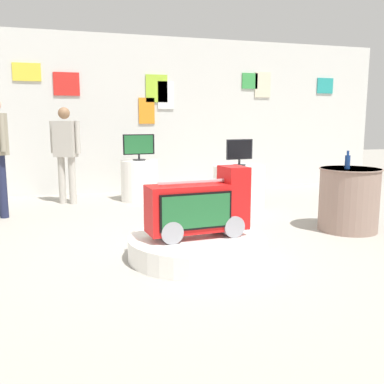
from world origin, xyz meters
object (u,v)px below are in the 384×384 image
display_pedestal_center_rear (140,181)px  bottle_on_side_table (347,162)px  tv_on_center_rear (139,146)px  main_display_pedestal (197,247)px  novelty_firetruck_tv (200,209)px  tv_on_left_rear (240,151)px  side_table_round (349,199)px  display_pedestal_left_rear (239,189)px  shopper_browsing_rear (66,148)px

display_pedestal_center_rear → bottle_on_side_table: bottle_on_side_table is taller
tv_on_center_rear → display_pedestal_center_rear: bearing=80.8°
main_display_pedestal → novelty_firetruck_tv: 0.41m
bottle_on_side_table → tv_on_left_rear: bearing=117.4°
tv_on_left_rear → display_pedestal_center_rear: size_ratio=0.62×
side_table_round → tv_on_left_rear: bearing=120.9°
novelty_firetruck_tv → tv_on_left_rear: tv_on_left_rear is taller
novelty_firetruck_tv → side_table_round: 2.27m
display_pedestal_left_rear → tv_on_center_rear: bearing=135.0°
novelty_firetruck_tv → tv_on_left_rear: bearing=58.2°
display_pedestal_left_rear → side_table_round: (0.91, -1.53, 0.05)m
novelty_firetruck_tv → display_pedestal_center_rear: 3.47m
display_pedestal_center_rear → main_display_pedestal: bearing=-88.9°
main_display_pedestal → tv_on_left_rear: 2.59m
display_pedestal_left_rear → display_pedestal_center_rear: (-1.38, 1.38, 0.00)m
novelty_firetruck_tv → tv_on_center_rear: (-0.09, 3.46, 0.47)m
display_pedestal_center_rear → tv_on_left_rear: bearing=-45.2°
novelty_firetruck_tv → shopper_browsing_rear: (-1.35, 3.51, 0.45)m
novelty_firetruck_tv → display_pedestal_center_rear: novelty_firetruck_tv is taller
display_pedestal_center_rear → side_table_round: (2.29, -2.91, 0.05)m
bottle_on_side_table → tv_on_center_rear: bearing=126.5°
tv_on_left_rear → shopper_browsing_rear: size_ratio=0.28×
display_pedestal_left_rear → novelty_firetruck_tv: bearing=-121.7°
tv_on_center_rear → bottle_on_side_table: tv_on_center_rear is taller
main_display_pedestal → tv_on_center_rear: 3.56m
shopper_browsing_rear → side_table_round: bearing=-39.8°
tv_on_center_rear → main_display_pedestal: bearing=-88.9°
tv_on_left_rear → tv_on_center_rear: (-1.38, 1.38, 0.03)m
bottle_on_side_table → novelty_firetruck_tv: bearing=-166.8°
novelty_firetruck_tv → tv_on_center_rear: size_ratio=1.87×
tv_on_left_rear → tv_on_center_rear: tv_on_center_rear is taller
novelty_firetruck_tv → display_pedestal_left_rear: novelty_firetruck_tv is taller
tv_on_left_rear → display_pedestal_center_rear: bearing=134.8°
novelty_firetruck_tv → side_table_round: bearing=14.0°
display_pedestal_left_rear → bottle_on_side_table: bearing=-62.7°
shopper_browsing_rear → display_pedestal_left_rear: bearing=-28.4°
novelty_firetruck_tv → display_pedestal_center_rear: size_ratio=1.47×
display_pedestal_left_rear → bottle_on_side_table: (0.82, -1.59, 0.55)m
main_display_pedestal → novelty_firetruck_tv: novelty_firetruck_tv is taller
display_pedestal_center_rear → bottle_on_side_table: (2.20, -2.97, 0.55)m
novelty_firetruck_tv → display_pedestal_left_rear: 2.45m
tv_on_left_rear → novelty_firetruck_tv: bearing=-121.8°
display_pedestal_center_rear → bottle_on_side_table: bearing=-53.5°
shopper_browsing_rear → tv_on_center_rear: bearing=-2.2°
novelty_firetruck_tv → bottle_on_side_table: 2.20m
tv_on_center_rear → shopper_browsing_rear: bearing=177.8°
tv_on_left_rear → display_pedestal_center_rear: (-1.37, 1.39, -0.59)m
main_display_pedestal → display_pedestal_center_rear: (-0.07, 3.46, 0.25)m
bottle_on_side_table → shopper_browsing_rear: (-3.46, 3.01, 0.06)m
side_table_round → tv_on_center_rear: bearing=128.2°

